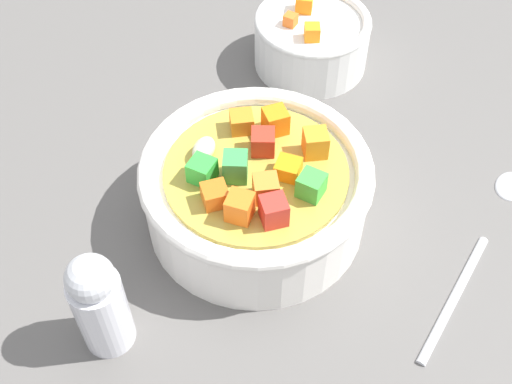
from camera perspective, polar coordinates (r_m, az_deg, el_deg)
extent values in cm
cube|color=#565451|center=(48.60, 0.00, -2.91)|extent=(140.00, 140.00, 2.00)
cylinder|color=white|center=(45.90, 0.00, -0.38)|extent=(15.60, 15.60, 4.81)
torus|color=white|center=(43.75, 0.00, 1.94)|extent=(16.02, 16.02, 1.36)
cylinder|color=#A9973B|center=(43.91, 0.00, 1.76)|extent=(12.58, 12.58, 0.40)
cube|color=green|center=(41.98, 4.87, 0.60)|extent=(1.95, 1.95, 1.63)
cube|color=red|center=(40.42, 1.57, -1.65)|extent=(2.18, 2.18, 1.83)
cube|color=red|center=(44.41, 0.62, 4.41)|extent=(2.25, 2.25, 1.62)
cube|color=orange|center=(44.35, 5.23, 4.30)|extent=(2.24, 2.24, 1.86)
cube|color=green|center=(42.72, -1.82, 2.23)|extent=(2.25, 2.25, 1.89)
cube|color=orange|center=(43.13, 2.82, 2.07)|extent=(2.12, 2.12, 1.16)
cube|color=orange|center=(45.98, -1.27, 6.17)|extent=(2.24, 2.24, 1.36)
cube|color=orange|center=(40.63, -1.43, -1.32)|extent=(2.12, 2.12, 1.78)
cube|color=green|center=(42.84, -4.75, 1.91)|extent=(2.00, 2.00, 1.59)
cube|color=orange|center=(41.67, -3.77, -0.15)|extent=(2.16, 2.16, 1.32)
ellipsoid|color=beige|center=(44.36, -4.60, 3.75)|extent=(2.63, 2.24, 1.21)
cube|color=orange|center=(45.77, 1.72, 6.25)|extent=(2.13, 2.13, 1.77)
cube|color=orange|center=(41.68, 0.86, 0.32)|extent=(2.24, 2.24, 1.61)
cylinder|color=silver|center=(45.70, 17.05, -8.67)|extent=(11.13, 2.88, 0.65)
cylinder|color=white|center=(58.89, 4.86, 12.84)|extent=(9.96, 9.96, 4.33)
torus|color=white|center=(57.48, 5.02, 14.70)|extent=(10.06, 10.06, 0.80)
cube|color=orange|center=(56.96, 3.05, 14.83)|extent=(1.23, 1.23, 1.01)
cube|color=orange|center=(58.63, 4.26, 16.18)|extent=(1.99, 1.99, 1.43)
cube|color=orange|center=(55.48, 4.94, 13.77)|extent=(1.79, 1.79, 1.27)
cylinder|color=silver|center=(40.90, -13.05, -10.46)|extent=(3.22, 3.22, 6.17)
sphere|color=silver|center=(37.69, -14.07, -7.64)|extent=(2.90, 2.90, 2.90)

